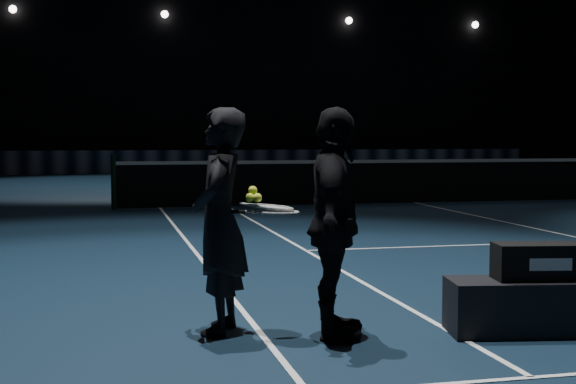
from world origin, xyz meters
The scene contains 16 objects.
floor centered at (0.00, 0.00, 0.00)m, with size 36.00×36.00×0.00m, color black.
wall_back centered at (0.00, 18.00, 5.00)m, with size 30.00×30.00×0.00m, color black.
court_lines centered at (0.00, 0.00, 0.00)m, with size 10.98×23.78×0.01m, color white, non-canonical shape.
net_post_left centered at (-6.40, 0.00, 0.55)m, with size 0.10×0.10×1.10m, color black.
net_mesh centered at (0.00, 0.00, 0.45)m, with size 12.80×0.02×0.86m, color black.
net_tape centered at (0.00, 0.00, 0.92)m, with size 12.80×0.03×0.07m, color white.
sponsor_backdrop centered at (0.00, 15.50, 0.45)m, with size 22.00×0.15×0.90m, color black.
fixtures_far centered at (0.00, 17.80, 6.50)m, with size 20.00×0.30×0.30m, color white, non-canonical shape.
player_bench centered at (-3.49, -10.90, 0.20)m, with size 1.33×0.44×0.40m, color black.
racket_bag centered at (-3.49, -10.90, 0.53)m, with size 0.67×0.28×0.27m, color black.
bag_signature centered at (-3.49, -11.05, 0.53)m, with size 0.31×0.00×0.09m, color white.
player_a centered at (-5.77, -10.34, 0.83)m, with size 0.61×0.40×1.66m, color black.
player_b centered at (-4.99, -10.68, 0.83)m, with size 0.97×0.41×1.66m, color black.
racket_lower centered at (-5.36, -10.52, 0.90)m, with size 0.68×0.22×0.03m, color black, non-canonical shape.
racket_upper centered at (-5.39, -10.47, 0.93)m, with size 0.68×0.22×0.03m, color black, non-canonical shape.
tennis_balls centered at (-5.54, -10.44, 1.02)m, with size 0.12×0.10×0.12m, color #C5E931, non-canonical shape.
Camera 1 is at (-6.60, -16.16, 1.45)m, focal length 50.00 mm.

